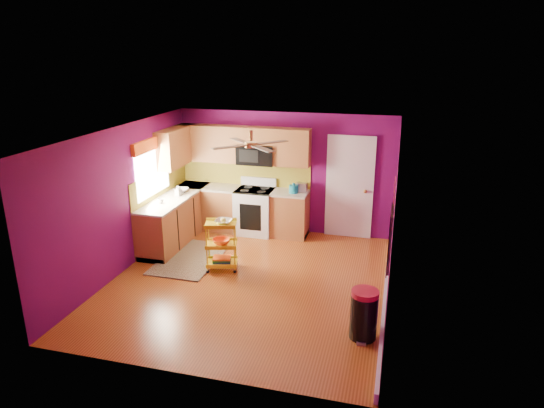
# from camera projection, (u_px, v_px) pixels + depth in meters

# --- Properties ---
(ground) EXTENTS (5.00, 5.00, 0.00)m
(ground) POSITION_uv_depth(u_px,v_px,m) (249.00, 281.00, 8.11)
(ground) COLOR brown
(ground) RESTS_ON ground
(room_envelope) EXTENTS (4.54, 5.04, 2.52)m
(room_envelope) POSITION_uv_depth(u_px,v_px,m) (250.00, 188.00, 7.59)
(room_envelope) COLOR #630B55
(room_envelope) RESTS_ON ground
(lower_cabinets) EXTENTS (2.81, 2.31, 0.94)m
(lower_cabinets) POSITION_uv_depth(u_px,v_px,m) (213.00, 215.00, 9.97)
(lower_cabinets) COLOR brown
(lower_cabinets) RESTS_ON ground
(electric_range) EXTENTS (0.76, 0.66, 1.13)m
(electric_range) POSITION_uv_depth(u_px,v_px,m) (255.00, 211.00, 10.09)
(electric_range) COLOR white
(electric_range) RESTS_ON ground
(upper_cabinetry) EXTENTS (2.80, 2.30, 1.26)m
(upper_cabinetry) POSITION_uv_depth(u_px,v_px,m) (222.00, 147.00, 9.84)
(upper_cabinetry) COLOR brown
(upper_cabinetry) RESTS_ON ground
(left_window) EXTENTS (0.08, 1.35, 1.08)m
(left_window) POSITION_uv_depth(u_px,v_px,m) (152.00, 159.00, 9.07)
(left_window) COLOR white
(left_window) RESTS_ON ground
(panel_door) EXTENTS (0.95, 0.11, 2.15)m
(panel_door) POSITION_uv_depth(u_px,v_px,m) (350.00, 188.00, 9.73)
(panel_door) COLOR white
(panel_door) RESTS_ON ground
(right_wall_art) EXTENTS (0.04, 2.74, 1.04)m
(right_wall_art) POSITION_uv_depth(u_px,v_px,m) (392.00, 218.00, 6.80)
(right_wall_art) COLOR black
(right_wall_art) RESTS_ON ground
(ceiling_fan) EXTENTS (1.01, 1.01, 0.26)m
(ceiling_fan) POSITION_uv_depth(u_px,v_px,m) (251.00, 144.00, 7.58)
(ceiling_fan) COLOR #BF8C3F
(ceiling_fan) RESTS_ON ground
(shag_rug) EXTENTS (1.03, 1.67, 0.02)m
(shag_rug) POSITION_uv_depth(u_px,v_px,m) (190.00, 258.00, 8.95)
(shag_rug) COLOR black
(shag_rug) RESTS_ON ground
(rolling_cart) EXTENTS (0.61, 0.51, 0.96)m
(rolling_cart) POSITION_uv_depth(u_px,v_px,m) (222.00, 243.00, 8.40)
(rolling_cart) COLOR yellow
(rolling_cart) RESTS_ON ground
(trash_can) EXTENTS (0.39, 0.42, 0.70)m
(trash_can) POSITION_uv_depth(u_px,v_px,m) (364.00, 314.00, 6.45)
(trash_can) COLOR black
(trash_can) RESTS_ON ground
(teal_kettle) EXTENTS (0.18, 0.18, 0.21)m
(teal_kettle) POSITION_uv_depth(u_px,v_px,m) (294.00, 189.00, 9.70)
(teal_kettle) COLOR teal
(teal_kettle) RESTS_ON lower_cabinets
(toaster) EXTENTS (0.22, 0.15, 0.18)m
(toaster) POSITION_uv_depth(u_px,v_px,m) (301.00, 187.00, 9.80)
(toaster) COLOR beige
(toaster) RESTS_ON lower_cabinets
(soap_bottle_a) EXTENTS (0.09, 0.09, 0.20)m
(soap_bottle_a) POSITION_uv_depth(u_px,v_px,m) (178.00, 191.00, 9.50)
(soap_bottle_a) COLOR #EA3F72
(soap_bottle_a) RESTS_ON lower_cabinets
(soap_bottle_b) EXTENTS (0.14, 0.14, 0.18)m
(soap_bottle_b) POSITION_uv_depth(u_px,v_px,m) (179.00, 191.00, 9.57)
(soap_bottle_b) COLOR white
(soap_bottle_b) RESTS_ON lower_cabinets
(counter_dish) EXTENTS (0.28, 0.28, 0.07)m
(counter_dish) POSITION_uv_depth(u_px,v_px,m) (181.00, 190.00, 9.80)
(counter_dish) COLOR white
(counter_dish) RESTS_ON lower_cabinets
(counter_cup) EXTENTS (0.11, 0.11, 0.09)m
(counter_cup) POSITION_uv_depth(u_px,v_px,m) (161.00, 201.00, 9.07)
(counter_cup) COLOR white
(counter_cup) RESTS_ON lower_cabinets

